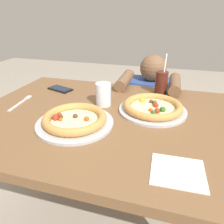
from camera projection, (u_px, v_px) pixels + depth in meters
The scene contains 10 objects.
ground_plane at pixel (116, 223), 1.28m from camera, with size 8.00×8.00×0.00m, color #9E9384.
dining_table at pixel (117, 135), 1.00m from camera, with size 1.37×0.90×0.75m.
pizza_near at pixel (75, 120), 0.88m from camera, with size 0.33×0.33×0.05m.
pizza_far at pixel (153, 107), 0.99m from camera, with size 0.32×0.32×0.05m.
drink_cup_colored at pixel (161, 83), 1.19m from camera, with size 0.07×0.07×0.23m.
water_cup_clear at pixel (103, 94), 1.04m from camera, with size 0.08×0.08×0.12m.
paper_napkin at pixel (178, 172), 0.62m from camera, with size 0.16×0.14×0.00m, color white.
fork at pixel (21, 102), 1.09m from camera, with size 0.04×0.20×0.00m.
cell_phone at pixel (60, 89), 1.27m from camera, with size 0.17×0.12×0.01m.
diner_seated at pixel (149, 117), 1.64m from camera, with size 0.38×0.51×0.91m.
Camera 1 is at (0.21, -0.82, 1.19)m, focal length 33.11 mm.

